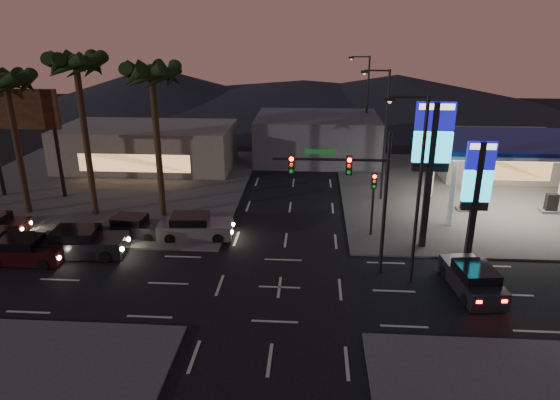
# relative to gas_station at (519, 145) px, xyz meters

# --- Properties ---
(ground) EXTENTS (140.00, 140.00, 0.00)m
(ground) POSITION_rel_gas_station_xyz_m (-16.00, -12.00, -5.08)
(ground) COLOR black
(ground) RESTS_ON ground
(corner_lot_ne) EXTENTS (24.00, 24.00, 0.12)m
(corner_lot_ne) POSITION_rel_gas_station_xyz_m (0.00, 4.00, -5.02)
(corner_lot_ne) COLOR #47443F
(corner_lot_ne) RESTS_ON ground
(corner_lot_nw) EXTENTS (24.00, 24.00, 0.12)m
(corner_lot_nw) POSITION_rel_gas_station_xyz_m (-32.00, 4.00, -5.02)
(corner_lot_nw) COLOR #47443F
(corner_lot_nw) RESTS_ON ground
(gas_station) EXTENTS (12.20, 8.20, 5.47)m
(gas_station) POSITION_rel_gas_station_xyz_m (0.00, 0.00, 0.00)
(gas_station) COLOR silver
(gas_station) RESTS_ON ground
(convenience_store) EXTENTS (10.00, 6.00, 4.00)m
(convenience_store) POSITION_rel_gas_station_xyz_m (2.00, 9.00, -3.08)
(convenience_store) COLOR #726B5B
(convenience_store) RESTS_ON ground
(pylon_sign_tall) EXTENTS (2.20, 0.35, 9.00)m
(pylon_sign_tall) POSITION_rel_gas_station_xyz_m (-7.50, -6.50, 1.31)
(pylon_sign_tall) COLOR black
(pylon_sign_tall) RESTS_ON ground
(pylon_sign_short) EXTENTS (1.60, 0.35, 7.00)m
(pylon_sign_short) POSITION_rel_gas_station_xyz_m (-5.00, -7.50, -0.42)
(pylon_sign_short) COLOR black
(pylon_sign_short) RESTS_ON ground
(traffic_signal_mast) EXTENTS (6.10, 0.39, 8.00)m
(traffic_signal_mast) POSITION_rel_gas_station_xyz_m (-12.24, -10.01, 0.15)
(traffic_signal_mast) COLOR black
(traffic_signal_mast) RESTS_ON ground
(pedestal_signal) EXTENTS (0.32, 0.39, 4.30)m
(pedestal_signal) POSITION_rel_gas_station_xyz_m (-10.50, -5.02, -2.16)
(pedestal_signal) COLOR black
(pedestal_signal) RESTS_ON ground
(streetlight_near) EXTENTS (2.14, 0.25, 10.00)m
(streetlight_near) POSITION_rel_gas_station_xyz_m (-9.21, -11.00, 0.64)
(streetlight_near) COLOR black
(streetlight_near) RESTS_ON ground
(streetlight_mid) EXTENTS (2.14, 0.25, 10.00)m
(streetlight_mid) POSITION_rel_gas_station_xyz_m (-9.21, 2.00, 0.64)
(streetlight_mid) COLOR black
(streetlight_mid) RESTS_ON ground
(streetlight_far) EXTENTS (2.14, 0.25, 10.00)m
(streetlight_far) POSITION_rel_gas_station_xyz_m (-9.21, 16.00, 0.64)
(streetlight_far) COLOR black
(streetlight_far) RESTS_ON ground
(palm_a) EXTENTS (4.41, 4.41, 10.86)m
(palm_a) POSITION_rel_gas_station_xyz_m (-25.00, -2.50, 4.35)
(palm_a) COLOR black
(palm_a) RESTS_ON ground
(palm_b) EXTENTS (4.41, 4.41, 11.46)m
(palm_b) POSITION_rel_gas_station_xyz_m (-30.00, -2.50, 4.89)
(palm_b) COLOR black
(palm_b) RESTS_ON ground
(palm_c) EXTENTS (4.41, 4.41, 10.26)m
(palm_c) POSITION_rel_gas_station_xyz_m (-35.00, -2.50, 3.80)
(palm_c) COLOR black
(palm_c) RESTS_ON ground
(billboard) EXTENTS (6.00, 0.30, 8.50)m
(billboard) POSITION_rel_gas_station_xyz_m (-36.50, 1.00, 1.25)
(billboard) COLOR black
(billboard) RESTS_ON ground
(building_far_west) EXTENTS (16.00, 8.00, 4.00)m
(building_far_west) POSITION_rel_gas_station_xyz_m (-30.00, 10.00, -3.08)
(building_far_west) COLOR #726B5B
(building_far_west) RESTS_ON ground
(building_far_mid) EXTENTS (12.00, 9.00, 4.40)m
(building_far_mid) POSITION_rel_gas_station_xyz_m (-14.00, 14.00, -2.88)
(building_far_mid) COLOR #4C4C51
(building_far_mid) RESTS_ON ground
(hill_left) EXTENTS (40.00, 40.00, 6.00)m
(hill_left) POSITION_rel_gas_station_xyz_m (-41.00, 48.00, -2.08)
(hill_left) COLOR black
(hill_left) RESTS_ON ground
(hill_right) EXTENTS (50.00, 50.00, 5.00)m
(hill_right) POSITION_rel_gas_station_xyz_m (-1.00, 48.00, -2.58)
(hill_right) COLOR black
(hill_right) RESTS_ON ground
(hill_center) EXTENTS (60.00, 60.00, 4.00)m
(hill_center) POSITION_rel_gas_station_xyz_m (-16.00, 48.00, -3.08)
(hill_center) COLOR black
(hill_center) RESTS_ON ground
(car_lane_a_front) EXTENTS (5.32, 2.50, 1.69)m
(car_lane_a_front) POSITION_rel_gas_station_xyz_m (-28.07, -8.93, -4.29)
(car_lane_a_front) COLOR black
(car_lane_a_front) RESTS_ON ground
(car_lane_a_mid) EXTENTS (4.66, 2.01, 1.51)m
(car_lane_a_mid) POSITION_rel_gas_station_xyz_m (-30.95, -10.00, -4.38)
(car_lane_a_mid) COLOR black
(car_lane_a_mid) RESTS_ON ground
(car_lane_b_front) EXTENTS (4.97, 2.37, 1.58)m
(car_lane_b_front) POSITION_rel_gas_station_xyz_m (-21.90, -6.01, -4.35)
(car_lane_b_front) COLOR slate
(car_lane_b_front) RESTS_ON ground
(car_lane_b_mid) EXTENTS (4.31, 2.10, 1.36)m
(car_lane_b_mid) POSITION_rel_gas_station_xyz_m (-25.95, -5.95, -4.45)
(car_lane_b_mid) COLOR black
(car_lane_b_mid) RESTS_ON ground
(suv_station) EXTENTS (2.44, 4.76, 1.52)m
(suv_station) POSITION_rel_gas_station_xyz_m (-5.99, -11.74, -4.37)
(suv_station) COLOR black
(suv_station) RESTS_ON ground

